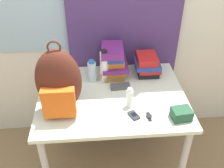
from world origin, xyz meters
TOP-DOWN VIEW (x-y plane):
  - wall_back at (-0.00, 0.94)m, footprint 6.00×0.06m
  - curtain_blue at (0.14, 0.88)m, footprint 0.94×0.04m
  - desk at (0.00, 0.43)m, footprint 1.11×0.85m
  - backpack at (-0.36, 0.29)m, footprint 0.31×0.24m
  - book_stack_left at (0.03, 0.71)m, footprint 0.23×0.28m
  - book_stack_center at (0.32, 0.70)m, footprint 0.21×0.23m
  - water_bottle at (-0.14, 0.63)m, footprint 0.07×0.07m
  - sports_bottle at (-0.05, 0.62)m, footprint 0.07×0.07m
  - sunscreen_bottle at (0.11, 0.29)m, footprint 0.05×0.05m
  - cell_phone at (0.13, 0.17)m, footprint 0.08×0.10m
  - sunglasses_case at (0.07, 0.50)m, footprint 0.15×0.07m
  - camera_pouch at (0.44, 0.13)m, footprint 0.14×0.12m
  - wristwatch at (0.23, 0.16)m, footprint 0.04×0.09m

SIDE VIEW (x-z plane):
  - desk at x=0.00m, z-range 0.29..1.05m
  - wristwatch at x=0.23m, z-range 0.76..0.77m
  - cell_phone at x=0.13m, z-range 0.76..0.78m
  - sunglasses_case at x=0.07m, z-range 0.76..0.80m
  - camera_pouch at x=0.44m, z-range 0.76..0.84m
  - sunscreen_bottle at x=0.11m, z-range 0.75..0.91m
  - book_stack_center at x=0.32m, z-range 0.76..0.93m
  - water_bottle at x=-0.14m, z-range 0.75..0.94m
  - book_stack_left at x=0.03m, z-range 0.76..1.02m
  - sports_bottle at x=-0.05m, z-range 0.75..1.03m
  - backpack at x=-0.36m, z-range 0.72..1.25m
  - curtain_blue at x=0.14m, z-range 0.00..2.50m
  - wall_back at x=0.00m, z-range 0.00..2.50m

